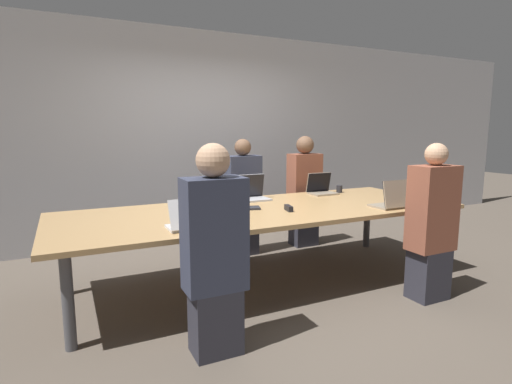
# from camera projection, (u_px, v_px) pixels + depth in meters

# --- Properties ---
(ground_plane) EXTENTS (24.00, 24.00, 0.00)m
(ground_plane) POSITION_uv_depth(u_px,v_px,m) (264.00, 282.00, 3.96)
(ground_plane) COLOR brown
(curtain_wall) EXTENTS (12.00, 0.06, 2.80)m
(curtain_wall) POSITION_uv_depth(u_px,v_px,m) (201.00, 137.00, 5.44)
(curtain_wall) COLOR #ADADB2
(curtain_wall) RESTS_ON ground_plane
(conference_table) EXTENTS (3.86, 1.40, 0.74)m
(conference_table) POSITION_uv_depth(u_px,v_px,m) (264.00, 213.00, 3.86)
(conference_table) COLOR tan
(conference_table) RESTS_ON ground_plane
(laptop_far_center) EXTENTS (0.34, 0.27, 0.27)m
(laptop_far_center) POSITION_uv_depth(u_px,v_px,m) (251.00, 192.00, 4.33)
(laptop_far_center) COLOR #B7B7BC
(laptop_far_center) RESTS_ON conference_table
(person_far_center) EXTENTS (0.40, 0.24, 1.39)m
(person_far_center) POSITION_uv_depth(u_px,v_px,m) (243.00, 199.00, 4.78)
(person_far_center) COLOR #2D2D38
(person_far_center) RESTS_ON ground_plane
(cup_far_center) EXTENTS (0.07, 0.07, 0.09)m
(cup_far_center) POSITION_uv_depth(u_px,v_px,m) (232.00, 198.00, 4.14)
(cup_far_center) COLOR red
(cup_far_center) RESTS_ON conference_table
(laptop_far_right) EXTENTS (0.32, 0.24, 0.25)m
(laptop_far_right) POSITION_uv_depth(u_px,v_px,m) (321.00, 188.00, 4.72)
(laptop_far_right) COLOR gray
(laptop_far_right) RESTS_ON conference_table
(person_far_right) EXTENTS (0.40, 0.24, 1.42)m
(person_far_right) POSITION_uv_depth(u_px,v_px,m) (304.00, 193.00, 5.15)
(person_far_right) COLOR #2D2D38
(person_far_right) RESTS_ON ground_plane
(cup_far_right) EXTENTS (0.07, 0.07, 0.09)m
(cup_far_right) POSITION_uv_depth(u_px,v_px,m) (339.00, 189.00, 4.82)
(cup_far_right) COLOR #232328
(cup_far_right) RESTS_ON conference_table
(laptop_near_left) EXTENTS (0.36, 0.24, 0.24)m
(laptop_near_left) POSITION_uv_depth(u_px,v_px,m) (192.00, 220.00, 3.05)
(laptop_near_left) COLOR silver
(laptop_near_left) RESTS_ON conference_table
(person_near_left) EXTENTS (0.40, 0.24, 1.41)m
(person_near_left) POSITION_uv_depth(u_px,v_px,m) (215.00, 254.00, 2.61)
(person_near_left) COLOR #2D2D38
(person_near_left) RESTS_ON ground_plane
(bottle_near_left) EXTENTS (0.06, 0.06, 0.27)m
(bottle_near_left) POSITION_uv_depth(u_px,v_px,m) (222.00, 208.00, 3.28)
(bottle_near_left) COLOR #ADD1E0
(bottle_near_left) RESTS_ON conference_table
(laptop_near_right) EXTENTS (0.31, 0.27, 0.28)m
(laptop_near_right) POSITION_uv_depth(u_px,v_px,m) (392.00, 200.00, 3.86)
(laptop_near_right) COLOR gray
(laptop_near_right) RESTS_ON conference_table
(person_near_right) EXTENTS (0.40, 0.24, 1.39)m
(person_near_right) POSITION_uv_depth(u_px,v_px,m) (432.00, 225.00, 3.48)
(person_near_right) COLOR #2D2D38
(person_near_right) RESTS_ON ground_plane
(stapler) EXTENTS (0.08, 0.16, 0.05)m
(stapler) POSITION_uv_depth(u_px,v_px,m) (289.00, 208.00, 3.74)
(stapler) COLOR black
(stapler) RESTS_ON conference_table
(notebook) EXTENTS (0.22, 0.18, 0.02)m
(notebook) POSITION_uv_depth(u_px,v_px,m) (250.00, 208.00, 3.82)
(notebook) COLOR #232328
(notebook) RESTS_ON conference_table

